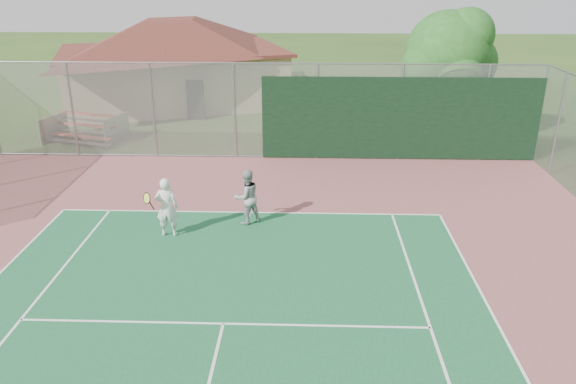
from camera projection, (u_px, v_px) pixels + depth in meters
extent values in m
cylinder|color=gray|center=(72.00, 110.00, 20.61)|extent=(0.08, 0.08, 3.50)
cylinder|color=gray|center=(153.00, 111.00, 20.51)|extent=(0.08, 0.08, 3.50)
cylinder|color=gray|center=(235.00, 112.00, 20.42)|extent=(0.08, 0.08, 3.50)
cylinder|color=gray|center=(317.00, 112.00, 20.33)|extent=(0.08, 0.08, 3.50)
cylinder|color=gray|center=(400.00, 113.00, 20.23)|extent=(0.08, 0.08, 3.50)
cylinder|color=gray|center=(484.00, 114.00, 20.14)|extent=(0.08, 0.08, 3.50)
cylinder|color=gray|center=(541.00, 114.00, 20.08)|extent=(0.08, 0.08, 3.50)
cylinder|color=gray|center=(261.00, 63.00, 19.74)|extent=(20.00, 0.05, 0.05)
cylinder|color=gray|center=(263.00, 156.00, 21.02)|extent=(20.00, 0.05, 0.05)
cube|color=#999EA0|center=(262.00, 112.00, 20.39)|extent=(20.00, 0.02, 3.50)
cube|color=black|center=(400.00, 119.00, 20.26)|extent=(10.00, 0.04, 3.00)
cylinder|color=gray|center=(558.00, 125.00, 18.69)|extent=(0.08, 0.08, 3.50)
cube|color=tan|center=(174.00, 77.00, 29.13)|extent=(12.30, 10.07, 2.65)
cube|color=brown|center=(172.00, 50.00, 28.62)|extent=(12.86, 10.63, 0.16)
pyramid|color=brown|center=(170.00, 19.00, 28.04)|extent=(13.53, 11.08, 1.59)
cube|color=black|center=(196.00, 100.00, 25.92)|extent=(0.80, 0.06, 1.86)
cube|color=#B44029|center=(81.00, 136.00, 22.54)|extent=(2.75, 1.07, 0.05)
cube|color=#B2B5BA|center=(80.00, 142.00, 22.39)|extent=(2.74, 1.04, 0.04)
cube|color=#B44029|center=(85.00, 125.00, 22.89)|extent=(2.75, 1.07, 0.05)
cube|color=#B2B5BA|center=(83.00, 131.00, 22.75)|extent=(2.74, 1.04, 0.04)
cube|color=#B44029|center=(88.00, 114.00, 23.25)|extent=(2.75, 1.07, 0.05)
cube|color=#B2B5BA|center=(87.00, 120.00, 23.10)|extent=(2.74, 1.04, 0.04)
cube|color=#B2B5BA|center=(54.00, 128.00, 22.99)|extent=(0.54, 1.62, 1.03)
cube|color=#B2B5BA|center=(117.00, 129.00, 22.91)|extent=(0.54, 1.62, 1.03)
cylinder|color=#342513|center=(442.00, 110.00, 22.11)|extent=(0.36, 0.36, 2.80)
sphere|color=#1E551A|center=(448.00, 53.00, 21.29)|extent=(3.21, 3.21, 3.21)
sphere|color=#1E551A|center=(468.00, 63.00, 21.69)|extent=(2.20, 2.20, 2.20)
sphere|color=#1E551A|center=(427.00, 68.00, 21.13)|extent=(2.00, 2.00, 2.00)
sphere|color=#1E551A|center=(457.00, 73.00, 20.67)|extent=(1.80, 1.80, 1.80)
sphere|color=#1E551A|center=(435.00, 55.00, 22.12)|extent=(2.00, 2.00, 2.00)
sphere|color=#1E551A|center=(467.00, 35.00, 20.83)|extent=(2.00, 2.00, 2.00)
imported|color=silver|center=(167.00, 208.00, 14.62)|extent=(0.60, 0.40, 1.62)
imported|color=#9A9D9F|center=(247.00, 197.00, 15.37)|extent=(0.96, 0.91, 1.55)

